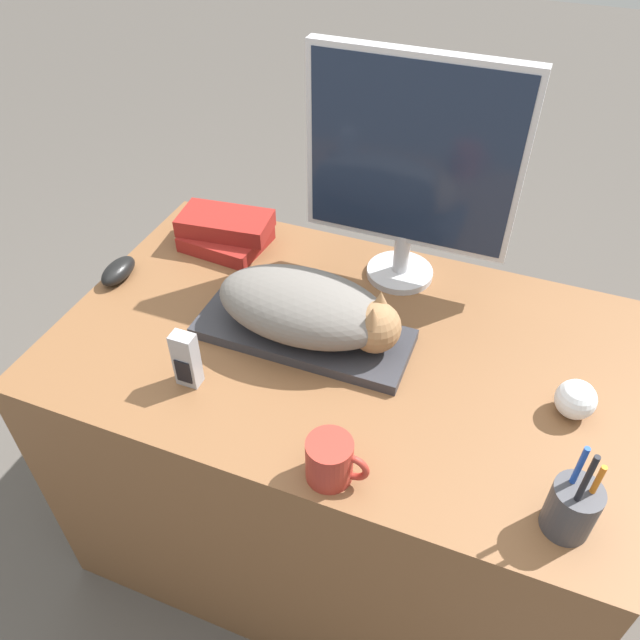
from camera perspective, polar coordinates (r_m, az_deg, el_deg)
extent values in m
cube|color=brown|center=(1.56, 1.48, -11.56)|extent=(1.17, 0.73, 0.72)
cube|color=#2D2D33|center=(1.29, -1.56, -1.26)|extent=(0.45, 0.17, 0.02)
ellipsoid|color=#66605B|center=(1.24, -1.62, 1.28)|extent=(0.36, 0.19, 0.13)
sphere|color=olive|center=(1.20, 5.06, -0.66)|extent=(0.10, 0.10, 0.10)
cone|color=olive|center=(1.15, 4.82, 0.32)|extent=(0.04, 0.04, 0.04)
cone|color=olive|center=(1.19, 5.57, 1.84)|extent=(0.04, 0.04, 0.04)
cylinder|color=#B7B7BC|center=(1.47, 7.29, 4.35)|extent=(0.15, 0.15, 0.02)
cylinder|color=#B7B7BC|center=(1.43, 7.49, 6.18)|extent=(0.04, 0.04, 0.10)
cube|color=#B7B7BC|center=(1.31, 8.43, 14.76)|extent=(0.45, 0.03, 0.41)
cube|color=#192338|center=(1.30, 8.33, 14.59)|extent=(0.42, 0.01, 0.38)
ellipsoid|color=black|center=(1.51, -17.96, 4.29)|extent=(0.05, 0.11, 0.04)
cylinder|color=#9E2D23|center=(1.04, 0.86, -12.67)|extent=(0.08, 0.08, 0.08)
torus|color=#9E2D23|center=(1.04, 2.96, -13.30)|extent=(0.06, 0.01, 0.06)
cylinder|color=#38383D|center=(1.06, 22.01, -15.70)|extent=(0.08, 0.08, 0.10)
cylinder|color=orange|center=(1.02, 23.65, -14.13)|extent=(0.01, 0.01, 0.12)
cylinder|color=#1E47B2|center=(1.02, 22.23, -13.16)|extent=(0.01, 0.01, 0.14)
cylinder|color=black|center=(0.99, 22.76, -14.19)|extent=(0.01, 0.01, 0.16)
sphere|color=silver|center=(1.22, 22.34, -6.73)|extent=(0.07, 0.07, 0.07)
cube|color=#99999E|center=(1.19, -12.13, -3.54)|extent=(0.04, 0.03, 0.12)
cube|color=black|center=(1.20, -12.40, -4.65)|extent=(0.03, 0.00, 0.05)
cube|color=maroon|center=(1.56, -8.57, 7.38)|extent=(0.20, 0.17, 0.04)
cube|color=maroon|center=(1.55, -8.64, 8.75)|extent=(0.23, 0.14, 0.04)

